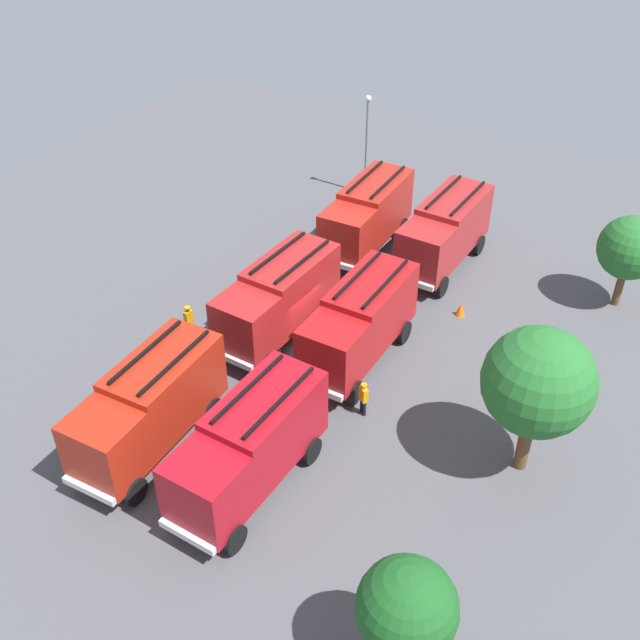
% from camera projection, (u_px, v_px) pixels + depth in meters
% --- Properties ---
extents(ground_plane, '(55.12, 55.12, 0.00)m').
position_uv_depth(ground_plane, '(320.00, 344.00, 35.35)').
color(ground_plane, '#4C4C51').
extents(fire_truck_0, '(7.27, 2.94, 3.88)m').
position_uv_depth(fire_truck_0, '(367.00, 214.00, 41.08)').
color(fire_truck_0, '#A52118').
rests_on(fire_truck_0, ground).
extents(fire_truck_1, '(7.30, 3.02, 3.88)m').
position_uv_depth(fire_truck_1, '(278.00, 297.00, 34.67)').
color(fire_truck_1, '#A21E1E').
rests_on(fire_truck_1, ground).
extents(fire_truck_2, '(7.29, 2.97, 3.88)m').
position_uv_depth(fire_truck_2, '(149.00, 405.00, 28.84)').
color(fire_truck_2, '#A32312').
rests_on(fire_truck_2, ground).
extents(fire_truck_3, '(7.27, 2.92, 3.88)m').
position_uv_depth(fire_truck_3, '(445.00, 231.00, 39.61)').
color(fire_truck_3, maroon).
rests_on(fire_truck_3, ground).
extents(fire_truck_4, '(7.20, 2.75, 3.88)m').
position_uv_depth(fire_truck_4, '(359.00, 321.00, 33.17)').
color(fire_truck_4, '#A41417').
rests_on(fire_truck_4, ground).
extents(fire_truck_5, '(7.27, 2.92, 3.88)m').
position_uv_depth(fire_truck_5, '(249.00, 445.00, 27.14)').
color(fire_truck_5, '#A3101B').
rests_on(fire_truck_5, ground).
extents(firefighter_0, '(0.45, 0.29, 1.78)m').
position_uv_depth(firefighter_0, '(189.00, 321.00, 35.14)').
color(firefighter_0, black).
rests_on(firefighter_0, ground).
extents(firefighter_1, '(0.43, 0.48, 1.62)m').
position_uv_depth(firefighter_1, '(363.00, 397.00, 31.02)').
color(firefighter_1, black).
rests_on(firefighter_1, ground).
extents(tree_0, '(3.14, 3.14, 4.86)m').
position_uv_depth(tree_0, '(630.00, 248.00, 36.04)').
color(tree_0, brown).
rests_on(tree_0, ground).
extents(tree_1, '(4.12, 4.12, 6.38)m').
position_uv_depth(tree_1, '(538.00, 382.00, 26.66)').
color(tree_1, brown).
rests_on(tree_1, ground).
extents(tree_2, '(2.95, 2.95, 4.57)m').
position_uv_depth(tree_2, '(407.00, 608.00, 20.87)').
color(tree_2, brown).
rests_on(tree_2, ground).
extents(traffic_cone_0, '(0.48, 0.48, 0.69)m').
position_uv_depth(traffic_cone_0, '(306.00, 406.00, 31.41)').
color(traffic_cone_0, '#F2600C').
rests_on(traffic_cone_0, ground).
extents(traffic_cone_1, '(0.48, 0.48, 0.68)m').
position_uv_depth(traffic_cone_1, '(460.00, 309.00, 37.00)').
color(traffic_cone_1, '#F2600C').
rests_on(traffic_cone_1, ground).
extents(traffic_cone_2, '(0.47, 0.47, 0.68)m').
position_uv_depth(traffic_cone_2, '(201.00, 359.00, 33.93)').
color(traffic_cone_2, '#F2600C').
rests_on(traffic_cone_2, ground).
extents(lamppost, '(0.36, 0.36, 6.36)m').
position_uv_depth(lamppost, '(367.00, 137.00, 45.57)').
color(lamppost, slate).
rests_on(lamppost, ground).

